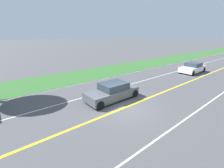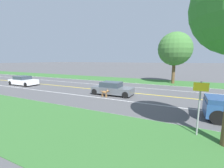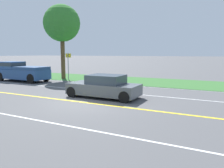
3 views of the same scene
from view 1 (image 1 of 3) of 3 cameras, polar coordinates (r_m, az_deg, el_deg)
The scene contains 9 objects.
ground_plane at distance 10.89m, azimuth 4.97°, elevation -8.90°, with size 400.00×400.00×0.00m, color #4C4C4F.
centre_divider_line at distance 10.89m, azimuth 4.97°, elevation -8.88°, with size 0.18×160.00×0.01m, color yellow.
lane_edge_line_right at distance 16.25m, azimuth -12.41°, elevation -0.01°, with size 0.14×160.00×0.01m, color white.
lane_dash_same_dir at distance 13.38m, azimuth -5.50°, elevation -3.60°, with size 0.10×160.00×0.01m, color white.
lane_dash_oncoming at distance 9.08m, azimuth 21.12°, elevation -16.12°, with size 0.10×160.00×0.01m, color white.
grass_verge_right at distance 18.88m, azimuth -16.59°, elevation 2.21°, with size 6.00×160.00×0.03m, color #33662D.
ego_car at distance 11.94m, azimuth 0.09°, elevation -2.97°, with size 1.89×4.33×1.37m.
dog at distance 13.06m, azimuth -2.90°, elevation -1.80°, with size 0.36×1.19×0.80m.
car_trailing_near at distance 23.63m, azimuth 28.33°, elevation 5.42°, with size 1.92×4.31×1.34m.
Camera 1 is at (-6.90, 6.83, 4.92)m, focal length 24.00 mm.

